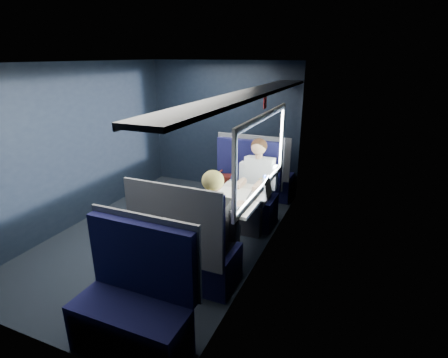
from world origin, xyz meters
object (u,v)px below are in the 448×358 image
at_px(seat_bay_near, 243,194).
at_px(man, 257,181).
at_px(laptop, 263,192).
at_px(woman, 215,222).
at_px(cup, 267,185).
at_px(table, 234,202).
at_px(bottle_small, 265,184).
at_px(seat_row_front, 262,176).
at_px(seat_bay_far, 188,251).
at_px(seat_row_back, 134,306).

height_order(seat_bay_near, man, man).
relative_size(man, laptop, 3.84).
height_order(man, laptop, man).
bearing_deg(woman, cup, 78.92).
bearing_deg(table, seat_bay_near, 102.88).
bearing_deg(bottle_small, man, 120.15).
xyz_separation_m(man, laptop, (0.26, -0.58, 0.09)).
relative_size(seat_row_front, bottle_small, 5.25).
xyz_separation_m(seat_bay_far, laptop, (0.51, 1.00, 0.39)).
relative_size(laptop, bottle_small, 1.56).
distance_m(man, woman, 1.41).
xyz_separation_m(man, cup, (0.22, -0.26, 0.07)).
bearing_deg(seat_bay_near, bottle_small, -48.78).
bearing_deg(woman, bottle_small, 77.17).
xyz_separation_m(seat_row_back, laptop, (0.51, 1.92, 0.40)).
xyz_separation_m(table, laptop, (0.33, 0.12, 0.14)).
xyz_separation_m(table, seat_bay_far, (-0.18, -0.87, -0.25)).
bearing_deg(seat_row_front, seat_row_back, -90.00).
xyz_separation_m(seat_row_back, woman, (0.25, 1.09, 0.32)).
height_order(table, seat_row_front, seat_row_front).
bearing_deg(woman, man, 90.00).
xyz_separation_m(table, bottle_small, (0.30, 0.30, 0.17)).
height_order(table, woman, woman).
relative_size(seat_bay_far, laptop, 3.66).
height_order(seat_bay_far, cup, seat_bay_far).
relative_size(seat_bay_near, bottle_small, 5.71).
xyz_separation_m(table, seat_row_back, (-0.18, -1.80, -0.25)).
relative_size(seat_bay_far, seat_row_front, 1.09).
relative_size(seat_row_back, man, 0.88).
bearing_deg(man, laptop, -65.60).
bearing_deg(seat_row_front, cup, -70.71).
height_order(table, man, man).
relative_size(man, bottle_small, 5.99).
bearing_deg(seat_bay_near, table, -77.12).
height_order(seat_bay_far, laptop, seat_bay_far).
bearing_deg(seat_bay_far, bottle_small, 67.82).
xyz_separation_m(seat_row_back, man, (0.25, 2.50, 0.31)).
distance_m(woman, cup, 1.17).
height_order(man, bottle_small, man).
relative_size(man, woman, 1.00).
height_order(seat_row_back, bottle_small, seat_row_back).
relative_size(table, laptop, 2.91).
distance_m(man, cup, 0.35).
relative_size(seat_bay_near, laptop, 3.66).
xyz_separation_m(table, man, (0.07, 0.70, 0.06)).
distance_m(seat_bay_far, bottle_small, 1.34).
bearing_deg(seat_row_front, seat_bay_far, -90.00).
bearing_deg(table, seat_bay_far, -101.78).
distance_m(seat_row_front, seat_row_back, 3.59).
height_order(man, cup, man).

